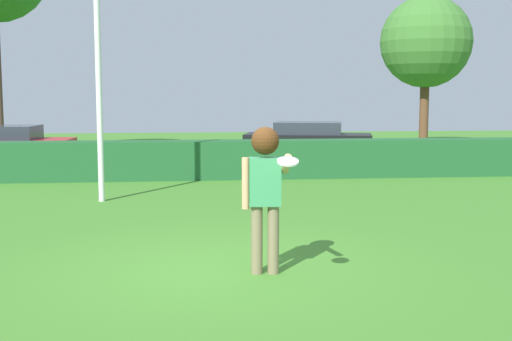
{
  "coord_description": "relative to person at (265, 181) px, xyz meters",
  "views": [
    {
      "loc": [
        -0.45,
        -8.03,
        2.17
      ],
      "look_at": [
        0.52,
        0.8,
        1.15
      ],
      "focal_mm": 46.54,
      "sensor_mm": 36.0,
      "label": 1
    }
  ],
  "objects": [
    {
      "name": "ground_plane",
      "position": [
        -0.52,
        0.21,
        -1.14
      ],
      "size": [
        60.0,
        60.0,
        0.0
      ],
      "primitive_type": "plane",
      "color": "#3F7A28"
    },
    {
      "name": "person",
      "position": [
        0.0,
        0.0,
        0.0
      ],
      "size": [
        0.56,
        0.78,
        1.79
      ],
      "color": "#7D6F50",
      "rests_on": "ground"
    },
    {
      "name": "frisbee",
      "position": [
        0.14,
        -0.83,
        0.32
      ],
      "size": [
        0.23,
        0.23,
        0.09
      ],
      "color": "white"
    },
    {
      "name": "lamppost",
      "position": [
        -2.64,
        5.83,
        2.43
      ],
      "size": [
        0.24,
        0.24,
        6.49
      ],
      "color": "silver",
      "rests_on": "ground"
    },
    {
      "name": "hedge_row",
      "position": [
        -0.52,
        9.26,
        -0.65
      ],
      "size": [
        27.08,
        0.9,
        0.98
      ],
      "primitive_type": "cube",
      "color": "#1F572B",
      "rests_on": "ground"
    },
    {
      "name": "parked_car_red",
      "position": [
        -6.39,
        12.51,
        -0.45
      ],
      "size": [
        4.29,
        1.99,
        1.25
      ],
      "color": "#B21E1E",
      "rests_on": "ground"
    },
    {
      "name": "parked_car_black",
      "position": [
        3.21,
        14.11,
        -0.45
      ],
      "size": [
        4.49,
        2.66,
        1.25
      ],
      "color": "black",
      "rests_on": "ground"
    },
    {
      "name": "oak_tree",
      "position": [
        8.82,
        18.4,
        3.11
      ],
      "size": [
        3.68,
        3.68,
        6.11
      ],
      "color": "brown",
      "rests_on": "ground"
    }
  ]
}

